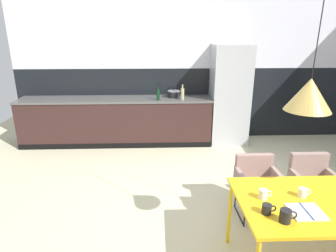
# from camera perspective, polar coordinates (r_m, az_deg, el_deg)

# --- Properties ---
(ground_plane) EXTENTS (9.05, 9.05, 0.00)m
(ground_plane) POSITION_cam_1_polar(r_m,az_deg,el_deg) (3.63, 9.37, -18.14)
(ground_plane) COLOR beige
(back_wall_splashback_dark) EXTENTS (6.96, 0.12, 1.44)m
(back_wall_splashback_dark) POSITION_cam_1_polar(r_m,az_deg,el_deg) (6.01, 4.33, 4.58)
(back_wall_splashback_dark) COLOR black
(back_wall_splashback_dark) RESTS_ON ground
(back_wall_panel_upper) EXTENTS (6.96, 0.12, 1.44)m
(back_wall_panel_upper) POSITION_cam_1_polar(r_m,az_deg,el_deg) (5.84, 4.68, 18.49)
(back_wall_panel_upper) COLOR silver
(back_wall_panel_upper) RESTS_ON back_wall_splashback_dark
(kitchen_counter) EXTENTS (3.72, 0.63, 0.92)m
(kitchen_counter) POSITION_cam_1_polar(r_m,az_deg,el_deg) (5.75, -10.21, 0.99)
(kitchen_counter) COLOR #341F1D
(kitchen_counter) RESTS_ON ground
(refrigerator_column) EXTENTS (0.71, 0.60, 1.92)m
(refrigerator_column) POSITION_cam_1_polar(r_m,az_deg,el_deg) (5.74, 12.12, 6.00)
(refrigerator_column) COLOR #ADAFB2
(refrigerator_column) RESTS_ON ground
(dining_table) EXTENTS (1.54, 0.89, 0.75)m
(dining_table) POSITION_cam_1_polar(r_m,az_deg,el_deg) (2.92, 29.06, -13.67)
(dining_table) COLOR yellow
(dining_table) RESTS_ON ground
(armchair_near_window) EXTENTS (0.49, 0.47, 0.75)m
(armchair_near_window) POSITION_cam_1_polar(r_m,az_deg,el_deg) (3.87, 26.79, -9.23)
(armchair_near_window) COLOR gray
(armchair_near_window) RESTS_ON ground
(armchair_head_of_table) EXTENTS (0.50, 0.48, 0.73)m
(armchair_head_of_table) POSITION_cam_1_polar(r_m,az_deg,el_deg) (3.63, 17.28, -9.75)
(armchair_head_of_table) COLOR gray
(armchair_head_of_table) RESTS_ON ground
(open_book) EXTENTS (0.26, 0.24, 0.02)m
(open_book) POSITION_cam_1_polar(r_m,az_deg,el_deg) (2.66, 25.83, -15.14)
(open_book) COLOR white
(open_book) RESTS_ON dining_table
(mug_dark_espresso) EXTENTS (0.12, 0.08, 0.08)m
(mug_dark_espresso) POSITION_cam_1_polar(r_m,az_deg,el_deg) (2.51, 19.15, -15.35)
(mug_dark_espresso) COLOR black
(mug_dark_espresso) RESTS_ON dining_table
(mug_short_terracotta) EXTENTS (0.14, 0.09, 0.11)m
(mug_short_terracotta) POSITION_cam_1_polar(r_m,az_deg,el_deg) (2.46, 22.43, -16.22)
(mug_short_terracotta) COLOR black
(mug_short_terracotta) RESTS_ON dining_table
(mug_glass_clear) EXTENTS (0.11, 0.07, 0.08)m
(mug_glass_clear) POSITION_cam_1_polar(r_m,az_deg,el_deg) (2.84, 25.29, -11.91)
(mug_glass_clear) COLOR white
(mug_glass_clear) RESTS_ON dining_table
(mug_wide_latte) EXTENTS (0.12, 0.07, 0.09)m
(mug_wide_latte) POSITION_cam_1_polar(r_m,az_deg,el_deg) (2.69, 18.50, -12.74)
(mug_wide_latte) COLOR white
(mug_wide_latte) RESTS_ON dining_table
(cooking_pot) EXTENTS (0.24, 0.24, 0.15)m
(cooking_pot) POSITION_cam_1_polar(r_m,az_deg,el_deg) (5.63, 1.14, 6.41)
(cooking_pot) COLOR black
(cooking_pot) RESTS_ON kitchen_counter
(bottle_wine_green) EXTENTS (0.06, 0.06, 0.25)m
(bottle_wine_green) POSITION_cam_1_polar(r_m,az_deg,el_deg) (5.37, -1.98, 6.23)
(bottle_wine_green) COLOR #0F3319
(bottle_wine_green) RESTS_ON kitchen_counter
(bottle_oil_tall) EXTENTS (0.07, 0.07, 0.29)m
(bottle_oil_tall) POSITION_cam_1_polar(r_m,az_deg,el_deg) (5.42, 2.89, 6.45)
(bottle_oil_tall) COLOR tan
(bottle_oil_tall) RESTS_ON kitchen_counter
(pendant_lamp_over_table_near) EXTENTS (0.35, 0.35, 1.28)m
(pendant_lamp_over_table_near) POSITION_cam_1_polar(r_m,az_deg,el_deg) (2.43, 26.31, 5.64)
(pendant_lamp_over_table_near) COLOR black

